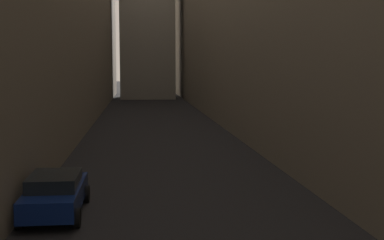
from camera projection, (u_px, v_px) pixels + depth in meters
ground_plane at (158, 131)px, 40.24m from camera, size 264.00×264.00×0.00m
parked_car_left_far at (55, 193)px, 17.52m from camera, size 1.99×4.49×1.46m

